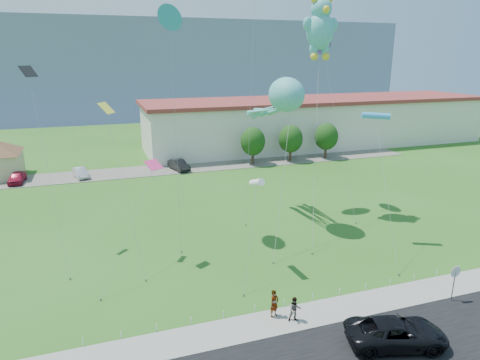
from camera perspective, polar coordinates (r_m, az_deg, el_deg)
name	(u,v)px	position (r m, az deg, el deg)	size (l,w,h in m)	color
ground	(290,293)	(29.71, 6.64, -14.76)	(160.00, 160.00, 0.00)	#295718
sidewalk	(309,315)	(27.62, 9.18, -17.38)	(80.00, 2.50, 0.10)	gray
parking_strip	(184,168)	(60.89, -7.50, 1.61)	(70.00, 6.00, 0.06)	#59544C
hill_ridge	(128,65)	(143.34, -14.75, 14.61)	(160.00, 50.00, 25.00)	slate
warehouse	(318,121)	(77.37, 10.35, 7.69)	(61.00, 15.00, 8.20)	beige
stop_sign	(455,275)	(30.97, 26.75, -11.23)	(0.80, 0.07, 2.50)	slate
rope_fence	(298,300)	(28.59, 7.81, -15.57)	(26.05, 0.05, 0.50)	white
tree_near	(253,141)	(61.87, 1.72, 5.16)	(3.60, 3.60, 5.47)	#3F2B19
tree_mid	(291,139)	(64.18, 6.76, 5.46)	(3.60, 3.60, 5.47)	#3F2B19
tree_far	(326,137)	(66.95, 11.43, 5.70)	(3.60, 3.60, 5.47)	#3F2B19
suv	(396,333)	(26.01, 20.13, -18.58)	(2.50, 5.43, 1.51)	black
pedestrian_left	(274,303)	(26.76, 4.59, -16.09)	(0.63, 0.41, 1.72)	gray
pedestrian_right	(295,309)	(26.53, 7.31, -16.74)	(0.74, 0.58, 1.53)	gray
parked_car_red	(17,177)	(59.81, -27.59, 0.32)	(1.64, 4.08, 1.39)	maroon
parked_car_silver	(81,173)	(59.15, -20.49, 0.93)	(1.34, 3.85, 1.27)	#B4B4BB
parked_car_black	(179,165)	(59.63, -8.16, 2.02)	(1.54, 4.42, 1.46)	black
octopus_kite	(281,101)	(38.69, 5.50, 10.44)	(5.42, 13.28, 13.52)	teal
teddy_bear_kite	(321,27)	(41.94, 10.69, 19.47)	(6.55, 10.23, 20.45)	teal
small_kite_blue	(170,24)	(36.04, -9.30, 19.90)	(1.80, 4.93, 18.80)	#2880E3
small_kite_yellow	(111,127)	(32.91, -16.86, 6.74)	(2.21, 6.28, 11.98)	yellow
small_kite_purple	(323,47)	(44.66, 11.00, 17.07)	(1.80, 7.81, 17.19)	purple
small_kite_white	(257,183)	(30.21, 2.23, -0.45)	(2.49, 4.70, 7.06)	white
small_kite_black	(33,97)	(36.08, -25.85, 9.94)	(2.47, 7.85, 14.55)	black
small_kite_cyan	(376,117)	(36.25, 17.68, 7.99)	(1.92, 7.67, 11.06)	#2F97D7
small_kite_pink	(149,177)	(31.51, -12.07, 0.39)	(5.17, 5.35, 8.04)	#D72F71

